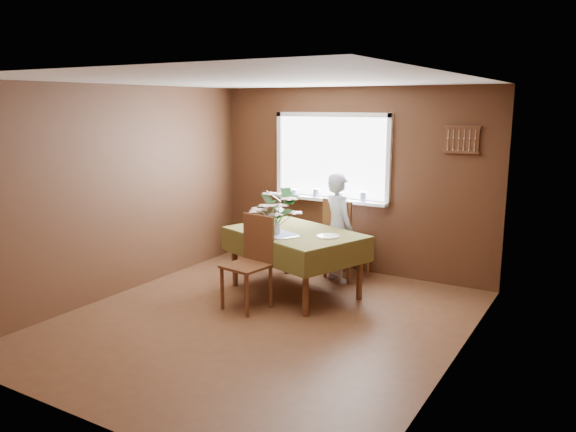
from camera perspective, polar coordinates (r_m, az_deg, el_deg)
The scene contains 15 objects.
floor at distance 6.09m, azimuth -2.69°, elevation -10.63°, with size 4.50×4.50×0.00m, color #502E1B.
ceiling at distance 5.65m, azimuth -2.93°, elevation 13.60°, with size 4.50×4.50×0.00m, color white.
wall_back at distance 7.69m, azimuth 6.49°, elevation 3.61°, with size 4.00×4.00×0.00m, color brown.
wall_front at distance 4.10m, azimuth -20.45°, elevation -3.88°, with size 4.00×4.00×0.00m, color brown.
wall_left at distance 7.03m, azimuth -16.56°, elevation 2.48°, with size 4.50×4.50×0.00m, color brown.
wall_right at distance 4.94m, azimuth 16.93°, elevation -1.13°, with size 4.50×4.50×0.00m, color brown.
window_assembly at distance 7.75m, azimuth 4.36°, elevation 4.54°, with size 1.72×0.20×1.22m.
spoon_rack at distance 7.13m, azimuth 17.25°, elevation 7.42°, with size 0.44×0.05×0.33m.
dining_table at distance 6.77m, azimuth 0.71°, elevation -2.34°, with size 1.85×1.55×0.78m.
chair_far at distance 7.36m, azimuth 5.57°, elevation -2.06°, with size 0.56×0.56×1.07m.
chair_near at distance 6.35m, azimuth -3.72°, elevation -4.33°, with size 0.51×0.51×1.05m.
seated_woman at distance 7.24m, azimuth 5.10°, elevation -1.18°, with size 0.52×0.34×1.42m, color white.
flower_bouquet at distance 6.54m, azimuth -1.24°, elevation 0.69°, with size 0.54×0.54×0.46m.
side_plate at distance 6.49m, azimuth 4.12°, elevation -2.07°, with size 0.26×0.26×0.01m, color white.
table_knife at distance 6.41m, azimuth 0.35°, elevation -2.18°, with size 0.02×0.21×0.00m, color silver.
Camera 1 is at (3.12, -4.71, 2.28)m, focal length 35.00 mm.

